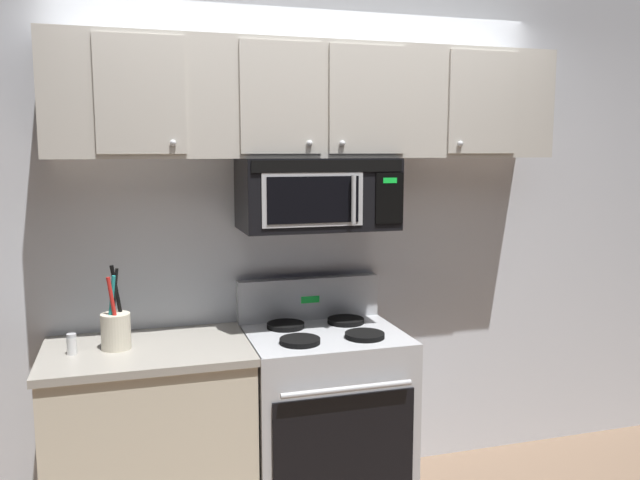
% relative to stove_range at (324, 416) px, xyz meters
% --- Properties ---
extents(back_wall, '(5.20, 0.10, 2.70)m').
position_rel_stove_range_xyz_m(back_wall, '(0.00, 0.37, 0.88)').
color(back_wall, silver).
rests_on(back_wall, ground_plane).
extents(stove_range, '(0.76, 0.69, 1.12)m').
position_rel_stove_range_xyz_m(stove_range, '(0.00, 0.00, 0.00)').
color(stove_range, '#B7BABF').
rests_on(stove_range, ground_plane).
extents(over_range_microwave, '(0.76, 0.43, 0.35)m').
position_rel_stove_range_xyz_m(over_range_microwave, '(-0.00, 0.12, 1.11)').
color(over_range_microwave, black).
extents(upper_cabinets, '(2.50, 0.36, 0.55)m').
position_rel_stove_range_xyz_m(upper_cabinets, '(-0.00, 0.15, 1.56)').
color(upper_cabinets, '#BCB7AD').
extents(counter_segment, '(0.93, 0.65, 0.90)m').
position_rel_stove_range_xyz_m(counter_segment, '(-0.84, 0.01, -0.02)').
color(counter_segment, beige).
rests_on(counter_segment, ground_plane).
extents(utensil_crock_cream, '(0.13, 0.13, 0.38)m').
position_rel_stove_range_xyz_m(utensil_crock_cream, '(-0.97, 0.01, 0.53)').
color(utensil_crock_cream, beige).
rests_on(utensil_crock_cream, counter_segment).
extents(salt_shaker, '(0.04, 0.04, 0.09)m').
position_rel_stove_range_xyz_m(salt_shaker, '(-1.16, -0.02, 0.48)').
color(salt_shaker, white).
rests_on(salt_shaker, counter_segment).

